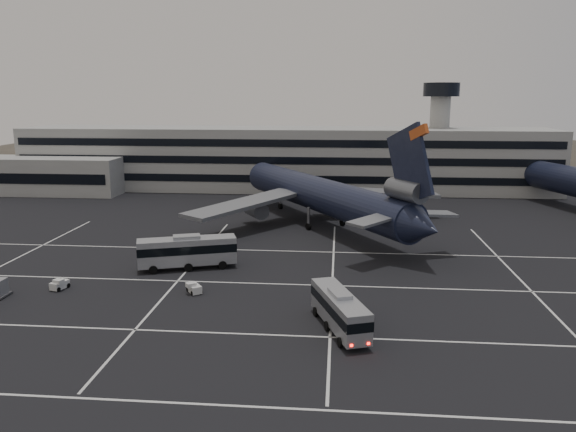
% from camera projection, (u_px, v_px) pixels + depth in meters
% --- Properties ---
extents(ground, '(260.00, 260.00, 0.00)m').
position_uv_depth(ground, '(221.00, 294.00, 61.01)').
color(ground, black).
rests_on(ground, ground).
extents(lane_markings, '(90.00, 55.62, 0.01)m').
position_uv_depth(lane_markings, '(231.00, 292.00, 61.63)').
color(lane_markings, silver).
rests_on(lane_markings, ground).
extents(terminal, '(125.00, 26.00, 24.00)m').
position_uv_depth(terminal, '(272.00, 159.00, 129.09)').
color(terminal, gray).
rests_on(terminal, ground).
extents(hills, '(352.00, 180.00, 44.00)m').
position_uv_depth(hills, '(352.00, 179.00, 227.47)').
color(hills, '#38332B').
rests_on(hills, ground).
extents(trijet_main, '(41.49, 51.91, 18.08)m').
position_uv_depth(trijet_main, '(322.00, 195.00, 92.04)').
color(trijet_main, black).
rests_on(trijet_main, ground).
extents(bus_near, '(5.75, 10.65, 3.69)m').
position_uv_depth(bus_near, '(340.00, 309.00, 51.49)').
color(bus_near, gray).
rests_on(bus_near, ground).
extents(bus_far, '(12.36, 6.52, 4.28)m').
position_uv_depth(bus_far, '(187.00, 250.00, 69.75)').
color(bus_far, gray).
rests_on(bus_far, ground).
extents(tug_a, '(1.74, 2.24, 1.28)m').
position_uv_depth(tug_a, '(59.00, 284.00, 62.53)').
color(tug_a, silver).
rests_on(tug_a, ground).
extents(tug_b, '(2.12, 2.31, 1.28)m').
position_uv_depth(tug_b, '(195.00, 288.00, 61.36)').
color(tug_b, silver).
rests_on(tug_b, ground).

